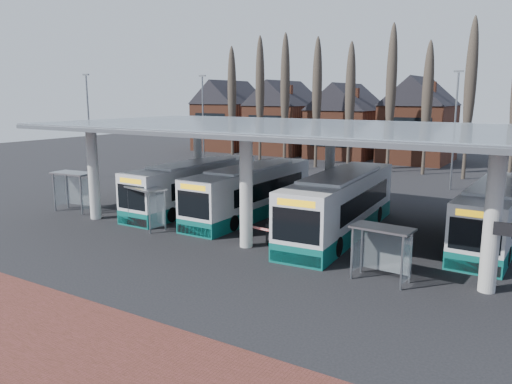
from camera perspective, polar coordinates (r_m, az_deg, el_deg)
The scene contains 15 objects.
ground at distance 25.34m, azimuth -4.22°, elevation -7.63°, with size 140.00×140.00×0.00m, color black.
station_canopy at distance 30.93m, azimuth 4.44°, elevation 6.49°, with size 32.00×16.00×6.34m.
poplar_row at distance 54.27m, azimuth 17.04°, elevation 11.20°, with size 45.10×1.10×14.50m.
townhouse_row at distance 70.13m, azimuth 6.67°, elevation 9.10°, with size 36.80×10.30×12.25m.
lamp_post_a at distance 52.51m, azimuth -6.07°, elevation 7.88°, with size 0.80×0.16×10.17m.
lamp_post_b at distance 46.18m, azimuth 21.75°, elevation 6.77°, with size 0.80×0.16×10.17m.
lamp_post_d at distance 52.34m, azimuth -18.55°, elevation 7.37°, with size 0.80×0.16×10.17m.
bus_0 at distance 36.32m, azimuth -7.01°, elevation 0.62°, with size 2.66×12.31×3.42m.
bus_1 at distance 33.90m, azimuth -0.52°, elevation -0.03°, with size 2.68×12.34×3.43m.
bus_2 at distance 29.79m, azimuth 9.66°, elevation -1.51°, with size 3.68×13.30×3.65m.
bus_3 at distance 30.55m, azimuth 25.64°, elevation -2.42°, with size 2.86×12.08×3.34m.
shelter_0 at distance 37.53m, azimuth -19.99°, elevation 1.01°, with size 3.13×1.79×2.79m.
shelter_1 at distance 31.36m, azimuth -12.25°, elevation -0.71°, with size 3.01×1.98×2.57m.
shelter_2 at distance 22.66m, azimuth 14.29°, elevation -5.47°, with size 2.74×1.51×2.46m.
barrier at distance 27.02m, azimuth 0.80°, elevation -4.38°, with size 2.37×0.79×1.19m.
Camera 1 is at (14.24, -19.36, 8.03)m, focal length 35.00 mm.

